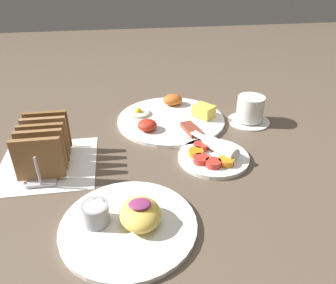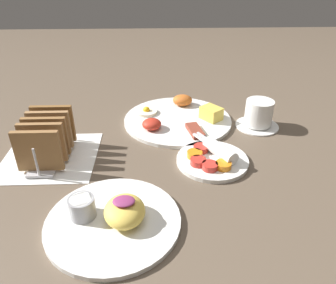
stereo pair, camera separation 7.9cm
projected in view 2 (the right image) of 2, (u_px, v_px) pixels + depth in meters
The scene contains 7 objects.
ground_plane at pixel (145, 161), 0.77m from camera, with size 3.00×3.00×0.00m, color brown.
napkin_flat at pixel (51, 156), 0.79m from camera, with size 0.22×0.22×0.00m.
plate_breakfast at pixel (178, 118), 0.95m from camera, with size 0.31×0.31×0.05m.
plate_condiments at pixel (212, 158), 0.77m from camera, with size 0.17×0.18×0.04m.
plate_foreground at pixel (113, 217), 0.59m from camera, with size 0.25×0.25×0.06m.
toast_rack at pixel (47, 138), 0.76m from camera, with size 0.10×0.18×0.10m.
coffee_cup at pixel (258, 115), 0.91m from camera, with size 0.12×0.12×0.08m.
Camera 2 is at (0.03, -0.64, 0.43)m, focal length 35.00 mm.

